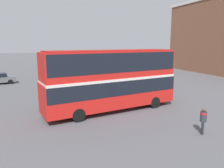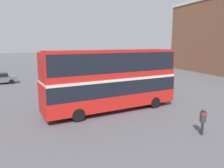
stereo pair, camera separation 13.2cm
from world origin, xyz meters
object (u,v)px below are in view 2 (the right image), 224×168
at_px(double_decker_bus, 112,77).
at_px(pedestrian_foreground, 203,118).
at_px(parked_car_kerb_near, 155,82).
at_px(parked_car_kerb_far, 0,78).

bearing_deg(double_decker_bus, pedestrian_foreground, -69.96).
relative_size(double_decker_bus, parked_car_kerb_near, 2.80).
bearing_deg(parked_car_kerb_far, pedestrian_foreground, -71.90).
distance_m(pedestrian_foreground, parked_car_kerb_near, 14.25).
xyz_separation_m(parked_car_kerb_near, parked_car_kerb_far, (-18.66, 9.33, -0.01)).
xyz_separation_m(double_decker_bus, parked_car_kerb_near, (8.18, 7.15, -2.06)).
distance_m(double_decker_bus, parked_car_kerb_far, 19.64).
relative_size(double_decker_bus, parked_car_kerb_far, 2.64).
relative_size(pedestrian_foreground, parked_car_kerb_far, 0.38).
height_order(double_decker_bus, pedestrian_foreground, double_decker_bus).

